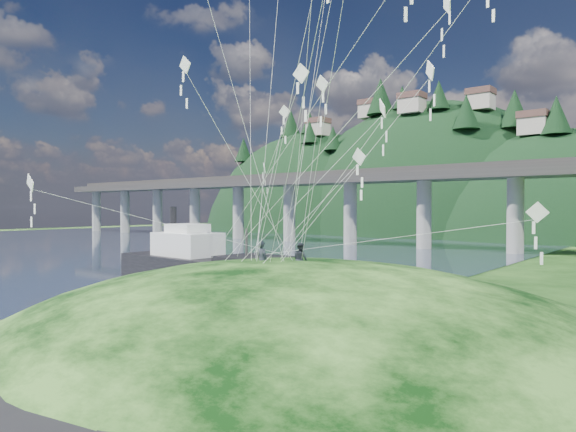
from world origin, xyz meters
The scene contains 10 objects.
ground centered at (0.00, 0.00, 0.00)m, with size 320.00×320.00×0.00m, color black.
water centered at (-72.00, 30.00, 0.01)m, with size 240.00×240.00×0.00m, color #303C59.
grass_hill centered at (8.00, 2.00, -1.50)m, with size 36.00×32.00×13.00m.
footpath centered at (7.46, -9.74, 2.08)m, with size 22.29×5.84×0.83m.
bridge centered at (-26.46, 70.07, 9.70)m, with size 160.00×11.00×15.00m.
far_ridge centered at (-43.58, 122.17, -7.44)m, with size 153.00×70.00×94.50m.
work_barge centered at (-15.86, 17.22, 1.89)m, with size 21.92×7.21×7.56m.
wooden_dock centered at (-5.80, 4.30, 0.43)m, with size 13.43×7.66×0.98m.
kite_flyers centered at (6.75, 2.42, 5.83)m, with size 2.58×1.48×1.82m.
kite_swarm centered at (9.57, 1.68, 15.74)m, with size 20.43×17.85×22.00m.
Camera 1 is at (22.36, -16.64, 7.51)m, focal length 32.00 mm.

